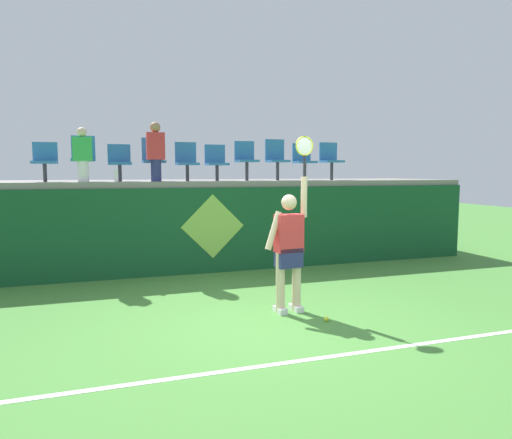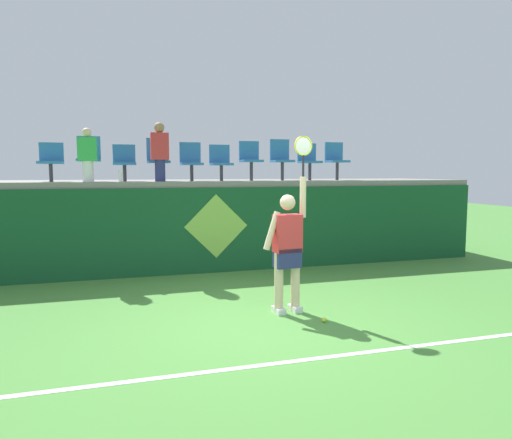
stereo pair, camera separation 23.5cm
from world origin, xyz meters
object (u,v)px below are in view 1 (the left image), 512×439
Objects in this scene: stadium_chair_7 at (276,157)px; spectator_1 at (156,150)px; tennis_ball at (326,319)px; stadium_chair_0 at (45,159)px; stadium_chair_8 at (303,159)px; water_bottle at (116,176)px; stadium_chair_5 at (216,161)px; tennis_player at (289,246)px; spectator_0 at (83,154)px; stadium_chair_2 at (119,161)px; stadium_chair_9 at (330,159)px; stadium_chair_1 at (83,156)px; stadium_chair_6 at (246,158)px; stadium_chair_4 at (187,160)px; stadium_chair_3 at (154,157)px.

spectator_1 is (-2.66, -0.42, 0.10)m from stadium_chair_7.
tennis_ball is 4.79m from spectator_1.
stadium_chair_8 reaches higher than stadium_chair_0.
stadium_chair_5 is at bearing 14.16° from water_bottle.
spectator_0 is (-2.81, 3.18, 1.38)m from tennis_player.
tennis_ball is 0.09× the size of stadium_chair_2.
tennis_ball is 0.07× the size of spectator_0.
stadium_chair_9 is 0.86× the size of spectator_0.
spectator_0 reaches higher than stadium_chair_1.
spectator_1 reaches higher than spectator_0.
stadium_chair_7 reaches higher than stadium_chair_6.
stadium_chair_7 reaches higher than stadium_chair_4.
spectator_0 is at bearing -175.59° from stadium_chair_9.
tennis_player is 11.15× the size of water_bottle.
stadium_chair_9 is (2.50, 3.59, 1.35)m from tennis_player.
stadium_chair_6 is (1.28, -0.00, 0.05)m from stadium_chair_4.
stadium_chair_9 is (4.64, 0.00, 0.08)m from stadium_chair_2.
stadium_chair_1 reaches higher than stadium_chair_3.
stadium_chair_1 is 1.03× the size of stadium_chair_9.
stadium_chair_3 reaches higher than water_bottle.
stadium_chair_3 is at bearing 0.09° from stadium_chair_1.
spectator_0 is at bearing -171.16° from stadium_chair_5.
spectator_1 reaches higher than stadium_chair_2.
stadium_chair_1 is 1.01× the size of stadium_chair_3.
stadium_chair_7 is (0.86, 4.16, 2.29)m from tennis_ball.
stadium_chair_8 is 4.66m from spectator_0.
stadium_chair_9 is 5.32m from spectator_0.
spectator_1 reaches higher than stadium_chair_8.
stadium_chair_3 is 0.88× the size of spectator_0.
spectator_1 reaches higher than stadium_chair_0.
stadium_chair_2 is 2.62m from stadium_chair_6.
stadium_chair_7 reaches higher than stadium_chair_0.
stadium_chair_8 is at bearing -0.13° from stadium_chair_3.
stadium_chair_6 is 2.00m from spectator_1.
stadium_chair_6 reaches higher than stadium_chair_2.
stadium_chair_3 is 1.09× the size of stadium_chair_4.
stadium_chair_2 reaches higher than tennis_player.
stadium_chair_6 is at bearing 82.53° from tennis_player.
stadium_chair_3 is (-1.48, 3.59, 1.34)m from tennis_player.
stadium_chair_0 is 0.91× the size of stadium_chair_8.
tennis_ball is at bearing -66.65° from stadium_chair_3.
stadium_chair_0 is 0.88× the size of stadium_chair_6.
water_bottle is 0.60m from stadium_chair_2.
tennis_ball is 0.08× the size of stadium_chair_3.
spectator_0 is (-2.00, -0.41, 0.08)m from stadium_chair_4.
spectator_1 is at bearing -168.15° from stadium_chair_6.
water_bottle is 0.22× the size of spectator_0.
spectator_0 is 1.33m from spectator_1.
tennis_player is 3.29× the size of stadium_chair_5.
stadium_chair_8 reaches higher than stadium_chair_2.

